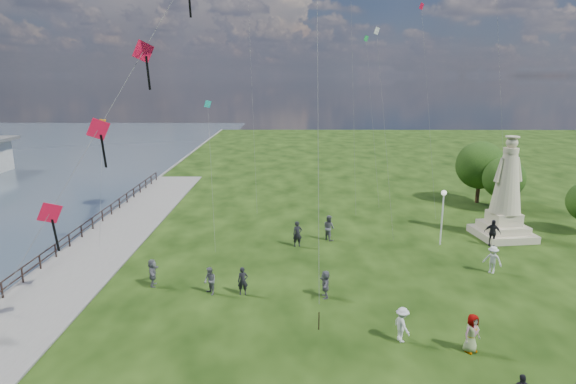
{
  "coord_description": "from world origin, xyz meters",
  "views": [
    {
      "loc": [
        -0.79,
        -17.62,
        11.69
      ],
      "look_at": [
        -1.0,
        8.0,
        5.5
      ],
      "focal_mm": 30.0,
      "sensor_mm": 36.0,
      "label": 1
    }
  ],
  "objects_px": {
    "statue": "(506,200)",
    "person_2": "(402,325)",
    "person_1": "(210,281)",
    "person_7": "(329,228)",
    "person_9": "(492,233)",
    "person_4": "(472,333)",
    "person_8": "(493,260)",
    "lamppost": "(443,206)",
    "person_6": "(297,234)",
    "person_11": "(325,284)",
    "person_0": "(243,281)",
    "person_5": "(153,273)"
  },
  "relations": [
    {
      "from": "person_4",
      "to": "person_7",
      "type": "relative_size",
      "value": 0.93
    },
    {
      "from": "person_2",
      "to": "person_8",
      "type": "relative_size",
      "value": 0.96
    },
    {
      "from": "person_7",
      "to": "lamppost",
      "type": "bearing_deg",
      "value": -134.61
    },
    {
      "from": "person_7",
      "to": "person_9",
      "type": "distance_m",
      "value": 11.49
    },
    {
      "from": "person_7",
      "to": "person_11",
      "type": "distance_m",
      "value": 9.43
    },
    {
      "from": "person_5",
      "to": "person_11",
      "type": "relative_size",
      "value": 1.05
    },
    {
      "from": "statue",
      "to": "person_8",
      "type": "distance_m",
      "value": 7.83
    },
    {
      "from": "person_11",
      "to": "statue",
      "type": "bearing_deg",
      "value": 122.65
    },
    {
      "from": "statue",
      "to": "person_9",
      "type": "bearing_deg",
      "value": -137.48
    },
    {
      "from": "statue",
      "to": "person_2",
      "type": "distance_m",
      "value": 18.17
    },
    {
      "from": "person_1",
      "to": "person_7",
      "type": "distance_m",
      "value": 11.57
    },
    {
      "from": "person_2",
      "to": "person_4",
      "type": "bearing_deg",
      "value": -126.29
    },
    {
      "from": "person_5",
      "to": "person_9",
      "type": "relative_size",
      "value": 0.84
    },
    {
      "from": "person_5",
      "to": "lamppost",
      "type": "bearing_deg",
      "value": -77.06
    },
    {
      "from": "person_6",
      "to": "person_11",
      "type": "xyz_separation_m",
      "value": [
        1.42,
        -8.02,
        -0.14
      ]
    },
    {
      "from": "person_8",
      "to": "person_1",
      "type": "bearing_deg",
      "value": -129.6
    },
    {
      "from": "lamppost",
      "to": "person_1",
      "type": "distance_m",
      "value": 17.21
    },
    {
      "from": "lamppost",
      "to": "person_1",
      "type": "bearing_deg",
      "value": -151.7
    },
    {
      "from": "person_2",
      "to": "person_11",
      "type": "relative_size",
      "value": 1.07
    },
    {
      "from": "person_5",
      "to": "person_6",
      "type": "xyz_separation_m",
      "value": [
        8.32,
        6.63,
        0.1
      ]
    },
    {
      "from": "person_5",
      "to": "person_7",
      "type": "distance_m",
      "value": 13.3
    },
    {
      "from": "person_8",
      "to": "person_2",
      "type": "bearing_deg",
      "value": -92.78
    },
    {
      "from": "person_7",
      "to": "person_11",
      "type": "height_order",
      "value": "person_7"
    },
    {
      "from": "person_2",
      "to": "person_5",
      "type": "relative_size",
      "value": 1.02
    },
    {
      "from": "person_0",
      "to": "person_4",
      "type": "xyz_separation_m",
      "value": [
        10.47,
        -5.56,
        0.1
      ]
    },
    {
      "from": "person_2",
      "to": "person_8",
      "type": "xyz_separation_m",
      "value": [
        7.22,
        7.81,
        0.04
      ]
    },
    {
      "from": "statue",
      "to": "person_6",
      "type": "xyz_separation_m",
      "value": [
        -15.27,
        -2.1,
        -1.94
      ]
    },
    {
      "from": "person_4",
      "to": "person_11",
      "type": "distance_m",
      "value": 7.95
    },
    {
      "from": "person_2",
      "to": "person_5",
      "type": "distance_m",
      "value": 14.14
    },
    {
      "from": "person_7",
      "to": "person_0",
      "type": "bearing_deg",
      "value": 111.75
    },
    {
      "from": "person_2",
      "to": "person_8",
      "type": "height_order",
      "value": "person_8"
    },
    {
      "from": "person_1",
      "to": "person_9",
      "type": "relative_size",
      "value": 0.81
    },
    {
      "from": "person_6",
      "to": "person_7",
      "type": "bearing_deg",
      "value": 16.6
    },
    {
      "from": "person_11",
      "to": "person_5",
      "type": "bearing_deg",
      "value": -101.59
    },
    {
      "from": "statue",
      "to": "lamppost",
      "type": "relative_size",
      "value": 1.89
    },
    {
      "from": "lamppost",
      "to": "person_4",
      "type": "height_order",
      "value": "lamppost"
    },
    {
      "from": "person_6",
      "to": "person_7",
      "type": "distance_m",
      "value": 2.68
    },
    {
      "from": "person_2",
      "to": "person_6",
      "type": "distance_m",
      "value": 13.25
    },
    {
      "from": "person_2",
      "to": "person_6",
      "type": "xyz_separation_m",
      "value": [
        -4.57,
        12.44,
        0.09
      ]
    },
    {
      "from": "person_0",
      "to": "person_9",
      "type": "relative_size",
      "value": 0.82
    },
    {
      "from": "person_1",
      "to": "person_8",
      "type": "height_order",
      "value": "person_8"
    },
    {
      "from": "statue",
      "to": "person_11",
      "type": "bearing_deg",
      "value": -151.73
    },
    {
      "from": "lamppost",
      "to": "person_6",
      "type": "distance_m",
      "value": 10.36
    },
    {
      "from": "statue",
      "to": "person_1",
      "type": "height_order",
      "value": "statue"
    },
    {
      "from": "person_6",
      "to": "person_2",
      "type": "bearing_deg",
      "value": -83.91
    },
    {
      "from": "lamppost",
      "to": "person_9",
      "type": "height_order",
      "value": "lamppost"
    },
    {
      "from": "person_0",
      "to": "person_4",
      "type": "distance_m",
      "value": 11.85
    },
    {
      "from": "statue",
      "to": "person_1",
      "type": "distance_m",
      "value": 22.5
    },
    {
      "from": "statue",
      "to": "person_11",
      "type": "height_order",
      "value": "statue"
    },
    {
      "from": "person_2",
      "to": "person_11",
      "type": "bearing_deg",
      "value": 15.41
    }
  ]
}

